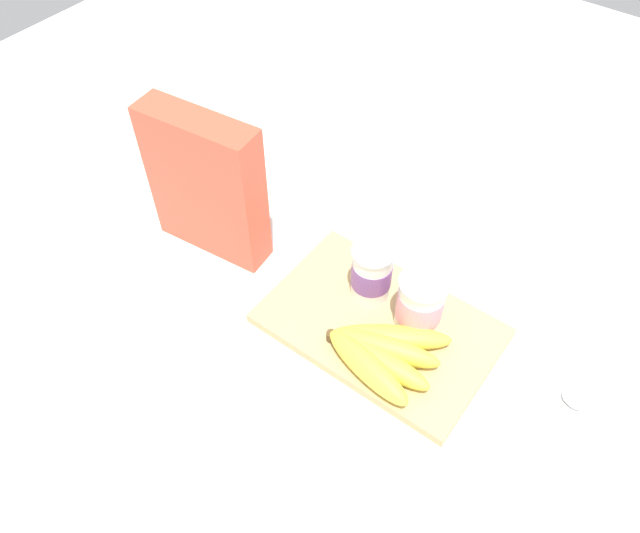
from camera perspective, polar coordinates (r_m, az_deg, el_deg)
The scene contains 7 objects.
ground_plane at distance 0.96m, azimuth 5.53°, elevation -5.74°, with size 2.40×2.40×0.00m, color white.
cutting_board at distance 0.95m, azimuth 5.57°, elevation -5.44°, with size 0.34×0.22×0.02m, color tan.
cereal_box at distance 0.99m, azimuth -10.50°, elevation 7.37°, with size 0.20×0.06×0.26m, color #D85138.
yogurt_cup_front at distance 0.94m, azimuth 4.81°, elevation -0.57°, with size 0.07×0.07×0.10m.
yogurt_cup_back at distance 0.91m, azimuth 9.26°, elevation -3.36°, with size 0.07×0.07×0.10m.
banana_bunch at distance 0.89m, azimuth 5.61°, elevation -7.96°, with size 0.17×0.16×0.04m.
spoon at distance 0.96m, azimuth 21.15°, elevation -10.40°, with size 0.13×0.05×0.01m.
Camera 1 is at (0.25, -0.49, 0.79)m, focal length 34.55 mm.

